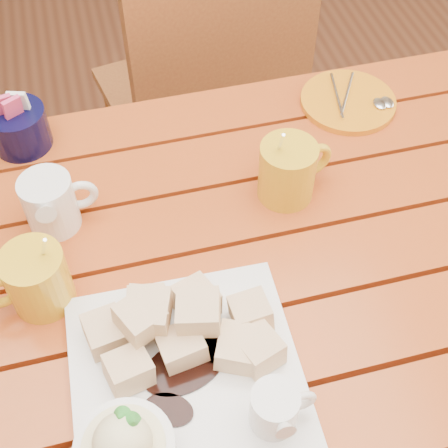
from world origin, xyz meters
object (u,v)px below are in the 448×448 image
object	(u,v)px
table	(195,327)
dessert_plate	(175,382)
coffee_mug_right	(289,170)
orange_saucer	(349,101)
coffee_mug_left	(35,279)
chair_far	(207,98)

from	to	relation	value
table	dessert_plate	size ratio (longest dim) A/B	4.24
coffee_mug_right	orange_saucer	world-z (taller)	coffee_mug_right
table	coffee_mug_left	size ratio (longest dim) A/B	8.80
orange_saucer	table	bearing A→B (deg)	-138.95
table	chair_far	xyz separation A→B (m)	(0.18, 0.68, -0.15)
coffee_mug_right	chair_far	xyz separation A→B (m)	(0.00, 0.55, -0.31)
coffee_mug_right	orange_saucer	bearing A→B (deg)	30.40
orange_saucer	coffee_mug_left	bearing A→B (deg)	-153.66
coffee_mug_left	chair_far	xyz separation A→B (m)	(0.38, 0.65, -0.31)
table	orange_saucer	bearing A→B (deg)	41.05
coffee_mug_left	chair_far	bearing A→B (deg)	49.58
table	dessert_plate	distance (m)	0.21
coffee_mug_right	chair_far	size ratio (longest dim) A/B	0.16
orange_saucer	chair_far	size ratio (longest dim) A/B	0.19
dessert_plate	orange_saucer	size ratio (longest dim) A/B	1.73
coffee_mug_left	coffee_mug_right	size ratio (longest dim) A/B	0.97
table	orange_saucer	xyz separation A→B (m)	(0.34, 0.30, 0.11)
coffee_mug_right	orange_saucer	size ratio (longest dim) A/B	0.86
orange_saucer	dessert_plate	bearing A→B (deg)	-131.84
coffee_mug_left	coffee_mug_right	bearing A→B (deg)	4.61
coffee_mug_left	coffee_mug_right	xyz separation A→B (m)	(0.37, 0.10, 0.00)
table	orange_saucer	size ratio (longest dim) A/B	7.35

